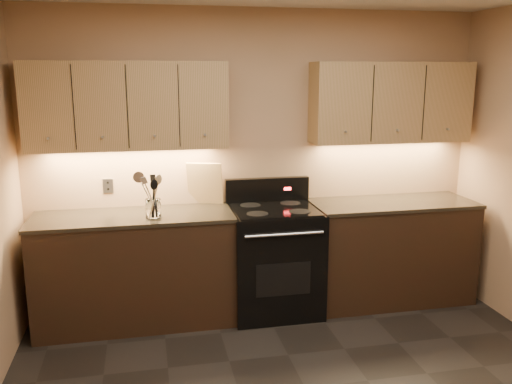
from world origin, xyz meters
TOP-DOWN VIEW (x-y plane):
  - wall_back at (0.00, 2.00)m, footprint 4.00×0.04m
  - counter_left at (-1.10, 1.70)m, footprint 1.62×0.62m
  - counter_right at (1.18, 1.70)m, footprint 1.46×0.62m
  - stove at (0.08, 1.68)m, footprint 0.76×0.68m
  - upper_cab_left at (-1.10, 1.85)m, footprint 1.60×0.30m
  - upper_cab_right at (1.18, 1.85)m, footprint 1.44×0.30m
  - outlet_plate at (-1.30, 1.99)m, footprint 0.08×0.01m
  - utensil_crock at (-0.94, 1.59)m, footprint 0.16×0.16m
  - cutting_board at (-0.48, 1.94)m, footprint 0.33×0.21m
  - wooden_spoon at (-0.96, 1.57)m, footprint 0.15×0.09m
  - black_spoon at (-0.94, 1.60)m, footprint 0.08×0.11m
  - black_turner at (-0.92, 1.56)m, footprint 0.12×0.19m
  - steel_spatula at (-0.90, 1.59)m, footprint 0.21×0.11m
  - steel_skimmer at (-0.90, 1.58)m, footprint 0.24×0.15m

SIDE VIEW (x-z plane):
  - counter_left at x=-1.10m, z-range 0.00..0.93m
  - counter_right at x=1.18m, z-range 0.00..0.93m
  - stove at x=0.08m, z-range -0.09..1.05m
  - utensil_crock at x=-0.94m, z-range 0.92..1.08m
  - black_spoon at x=-0.94m, z-range 0.94..1.24m
  - wooden_spoon at x=-0.96m, z-range 0.94..1.28m
  - steel_spatula at x=-0.90m, z-range 0.94..1.29m
  - cutting_board at x=-0.48m, z-range 0.93..1.31m
  - black_turner at x=-0.92m, z-range 0.94..1.30m
  - outlet_plate at x=-1.30m, z-range 1.06..1.18m
  - steel_skimmer at x=-0.90m, z-range 0.94..1.32m
  - wall_back at x=0.00m, z-range 0.00..2.60m
  - upper_cab_left at x=-1.10m, z-range 1.45..2.15m
  - upper_cab_right at x=1.18m, z-range 1.45..2.15m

